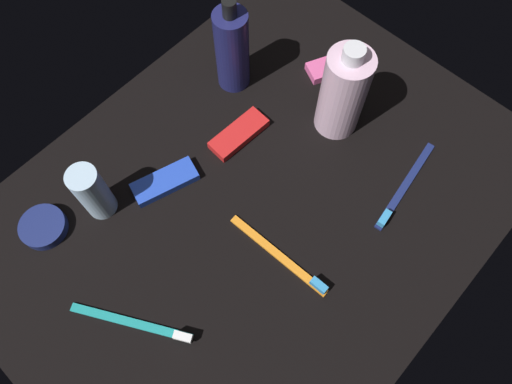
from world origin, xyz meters
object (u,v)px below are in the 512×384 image
Objects in this scene: toothbrush_navy at (403,189)px; snack_bar_red at (239,134)px; cream_tin_left at (43,227)px; deodorant_stick at (93,192)px; toothbrush_orange at (284,259)px; bodywash_bottle at (344,94)px; lotion_bottle at (232,50)px; snack_bar_pink at (336,65)px; snack_bar_blue at (165,182)px; toothbrush_teal at (140,326)px.

toothbrush_navy reaches higher than snack_bar_red.
toothbrush_navy reaches higher than cream_tin_left.
toothbrush_orange is (-12.75, 26.50, -4.76)cm from deodorant_stick.
snack_bar_red is at bearing -37.68° from bodywash_bottle.
toothbrush_navy is at bearing 115.02° from snack_bar_red.
bodywash_bottle is (-5.41, 18.86, 0.32)cm from lotion_bottle.
snack_bar_red is at bearing 17.91° from snack_bar_pink.
snack_bar_pink is at bearing 175.85° from snack_bar_red.
deodorant_stick is 1.53× the size of cream_tin_left.
toothbrush_navy is at bearing 79.63° from bodywash_bottle.
toothbrush_teal is at bearing 56.38° from snack_bar_blue.
toothbrush_orange is (24.10, 9.47, -7.60)cm from bodywash_bottle.
bodywash_bottle is 18.28cm from snack_bar_red.
deodorant_stick is 46.97cm from snack_bar_pink.
bodywash_bottle is 2.58× the size of cream_tin_left.
toothbrush_orange is at bearing 116.73° from snack_bar_blue.
deodorant_stick is 20.54cm from toothbrush_teal.
deodorant_stick is at bearing -64.31° from toothbrush_orange.
lotion_bottle is 2.58× the size of cream_tin_left.
bodywash_bottle reaches higher than snack_bar_pink.
cream_tin_left reaches higher than snack_bar_red.
lotion_bottle is at bearing -85.80° from toothbrush_navy.
toothbrush_navy is 25.85cm from snack_bar_pink.
toothbrush_teal is at bearing 65.76° from deodorant_stick.
deodorant_stick is at bearing -114.24° from toothbrush_teal.
toothbrush_navy is (-21.23, 6.23, 0.00)cm from toothbrush_orange.
bodywash_bottle is 1.74× the size of snack_bar_pink.
toothbrush_teal is 1.57× the size of snack_bar_red.
deodorant_stick is 1.03× the size of snack_bar_blue.
deodorant_stick is at bearing -43.93° from toothbrush_navy.
toothbrush_teal reaches higher than snack_bar_pink.
lotion_bottle is 31.59cm from deodorant_stick.
cream_tin_left is (21.19, -30.06, 0.25)cm from toothbrush_orange.
toothbrush_navy is 1.73× the size of snack_bar_red.
bodywash_bottle is at bearing 145.59° from snack_bar_red.
toothbrush_navy is at bearing 161.01° from toothbrush_teal.
toothbrush_orange is 1.73× the size of snack_bar_pink.
lotion_bottle is 19.62cm from bodywash_bottle.
toothbrush_navy is 44.61cm from toothbrush_teal.
lotion_bottle reaches higher than snack_bar_pink.
cream_tin_left is at bearing -54.82° from toothbrush_orange.
deodorant_stick is at bearing 13.34° from snack_bar_pink.
snack_bar_pink is at bearing 166.24° from cream_tin_left.
bodywash_bottle is at bearing -158.55° from toothbrush_orange.
cream_tin_left is at bearing -89.38° from toothbrush_teal.
toothbrush_orange is at bearing -16.36° from toothbrush_navy.
bodywash_bottle is at bearing 173.13° from snack_bar_blue.
toothbrush_navy reaches higher than snack_bar_pink.
toothbrush_orange is 37.01cm from snack_bar_pink.
cream_tin_left is at bearing 11.57° from snack_bar_pink.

